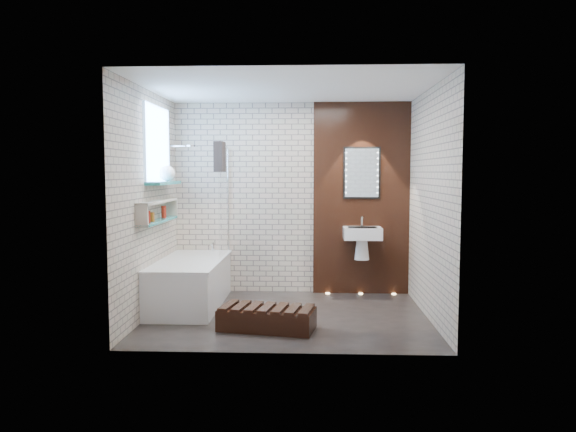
{
  "coord_description": "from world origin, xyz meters",
  "views": [
    {
      "loc": [
        0.27,
        -6.22,
        1.66
      ],
      "look_at": [
        0.0,
        0.15,
        1.15
      ],
      "focal_mm": 34.26,
      "sensor_mm": 36.0,
      "label": 1
    }
  ],
  "objects_px": {
    "bathtub": "(191,283)",
    "washbasin": "(362,238)",
    "bath_screen": "(224,201)",
    "walnut_step": "(267,319)",
    "led_mirror": "(362,173)"
  },
  "relations": [
    {
      "from": "bathtub",
      "to": "washbasin",
      "type": "distance_m",
      "value": 2.32
    },
    {
      "from": "bathtub",
      "to": "led_mirror",
      "type": "height_order",
      "value": "led_mirror"
    },
    {
      "from": "bathtub",
      "to": "bath_screen",
      "type": "relative_size",
      "value": 1.24
    },
    {
      "from": "washbasin",
      "to": "walnut_step",
      "type": "xyz_separation_m",
      "value": [
        -1.14,
        -1.62,
        -0.68
      ]
    },
    {
      "from": "washbasin",
      "to": "led_mirror",
      "type": "height_order",
      "value": "led_mirror"
    },
    {
      "from": "bathtub",
      "to": "washbasin",
      "type": "xyz_separation_m",
      "value": [
        2.17,
        0.62,
        0.5
      ]
    },
    {
      "from": "bathtub",
      "to": "washbasin",
      "type": "bearing_deg",
      "value": 16.01
    },
    {
      "from": "bathtub",
      "to": "bath_screen",
      "type": "height_order",
      "value": "bath_screen"
    },
    {
      "from": "bathtub",
      "to": "washbasin",
      "type": "height_order",
      "value": "washbasin"
    },
    {
      "from": "walnut_step",
      "to": "washbasin",
      "type": "bearing_deg",
      "value": 54.71
    },
    {
      "from": "bathtub",
      "to": "walnut_step",
      "type": "height_order",
      "value": "bathtub"
    },
    {
      "from": "washbasin",
      "to": "led_mirror",
      "type": "relative_size",
      "value": 0.83
    },
    {
      "from": "washbasin",
      "to": "walnut_step",
      "type": "bearing_deg",
      "value": -125.29
    },
    {
      "from": "bath_screen",
      "to": "walnut_step",
      "type": "xyz_separation_m",
      "value": [
        0.68,
        -1.43,
        -1.17
      ]
    },
    {
      "from": "bath_screen",
      "to": "walnut_step",
      "type": "relative_size",
      "value": 1.41
    }
  ]
}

